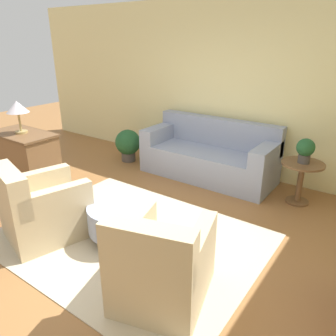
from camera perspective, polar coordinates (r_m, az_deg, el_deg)
ground_plane at (r=3.94m, az=-6.58°, el=-12.17°), size 16.00×16.00×0.00m
wall_back at (r=5.62m, az=11.91°, el=13.25°), size 9.29×0.12×2.80m
rug at (r=3.94m, az=-6.59°, el=-12.11°), size 2.93×2.26×0.01m
couch at (r=5.50m, az=7.16°, el=2.00°), size 2.19×0.89×0.94m
armchair_left at (r=4.05m, az=-21.16°, el=-6.78°), size 0.95×1.03×0.91m
armchair_right at (r=2.95m, az=-1.12°, el=-16.70°), size 0.95×1.03×0.91m
ottoman_table at (r=3.82m, az=-8.02°, el=-8.46°), size 0.78×0.78×0.42m
side_table at (r=4.89m, az=22.17°, el=-1.18°), size 0.57×0.57×0.60m
dresser at (r=5.36m, az=-23.44°, el=1.15°), size 1.04×0.57×0.90m
potted_plant_on_side_table at (r=4.76m, az=22.81°, el=3.02°), size 0.24×0.24×0.34m
potted_plant_floor at (r=6.20m, az=-6.99°, el=4.24°), size 0.47×0.47×0.60m
table_lamp at (r=5.16m, az=-24.76°, el=9.41°), size 0.31×0.31×0.46m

